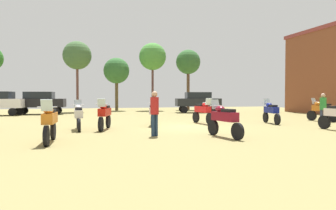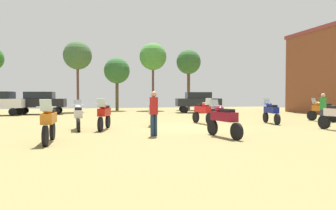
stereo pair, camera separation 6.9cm
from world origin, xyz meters
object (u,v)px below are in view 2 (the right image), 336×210
Objects in this scene: tree_1 at (153,57)px; motorcycle_8 at (78,115)px; car_3 at (198,101)px; tree_3 at (189,63)px; motorcycle_4 at (203,111)px; person_2 at (154,110)px; motorcycle_13 at (322,110)px; motorcycle_9 at (104,114)px; person_1 at (323,107)px; tree_4 at (78,56)px; motorcycle_3 at (223,119)px; car_1 at (40,101)px; motorcycle_5 at (271,111)px; tree_6 at (117,71)px; motorcycle_11 at (153,112)px; motorcycle_1 at (49,121)px.

motorcycle_8 is at bearing -112.58° from tree_1.
car_3 is 0.63× the size of tree_3.
person_2 reaches higher than motorcycle_4.
motorcycle_8 is 0.28× the size of tree_1.
person_2 reaches higher than motorcycle_13.
motorcycle_9 reaches higher than motorcycle_4.
motorcycle_8 is 13.05m from person_1.
car_3 is 0.62× the size of tree_4.
motorcycle_3 is 0.50× the size of car_1.
car_1 is 14.63m from car_3.
person_2 is at bearing -144.54° from motorcycle_5.
tree_1 reaches higher than motorcycle_13.
tree_6 is (-7.17, 18.45, 3.70)m from motorcycle_5.
tree_6 is at bearing 57.98° from car_3.
tree_1 is (-3.21, 6.05, 4.94)m from car_3.
motorcycle_9 is 20.70m from tree_1.
tree_1 is (-5.24, 19.85, 5.07)m from person_1.
tree_3 is at bearing 40.17° from person_2.
motorcycle_13 is 0.28× the size of tree_1.
person_1 is at bearing -145.27° from motorcycle_13.
tree_1 is (3.88, 17.54, 5.38)m from motorcycle_11.
person_2 is 21.34m from tree_4.
motorcycle_3 is at bearing -147.90° from car_1.
motorcycle_3 is 24.38m from tree_3.
motorcycle_11 is (2.68, 1.34, -0.01)m from motorcycle_9.
tree_4 is at bearing 119.34° from motorcycle_13.
motorcycle_5 is 4.02m from motorcycle_13.
motorcycle_5 is 2.74m from person_1.
tree_4 is at bearing 120.67° from motorcycle_11.
person_1 is 0.24× the size of tree_4.
motorcycle_11 is at bearing -136.82° from motorcycle_9.
motorcycle_4 is 18.35m from tree_4.
motorcycle_1 reaches higher than motorcycle_8.
motorcycle_1 is at bearing -101.27° from tree_6.
motorcycle_1 is 1.03× the size of motorcycle_13.
motorcycle_1 is at bearing -166.09° from car_1.
motorcycle_1 is 0.37× the size of tree_6.
motorcycle_5 is at bearing -68.78° from tree_6.
motorcycle_11 reaches higher than motorcycle_8.
motorcycle_1 is at bearing 167.92° from motorcycle_3.
motorcycle_4 is 1.23× the size of person_2.
motorcycle_9 is 3.38m from person_2.
motorcycle_3 is at bearing -50.27° from person_2.
car_3 reaches higher than motorcycle_4.
motorcycle_4 reaches higher than motorcycle_5.
person_2 is (-0.87, -4.18, 0.33)m from motorcycle_11.
tree_3 is (1.16, 6.20, 4.44)m from car_3.
motorcycle_4 is 1.26× the size of person_1.
motorcycle_11 is (-3.05, -0.33, -0.01)m from motorcycle_4.
motorcycle_11 reaches higher than motorcycle_5.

